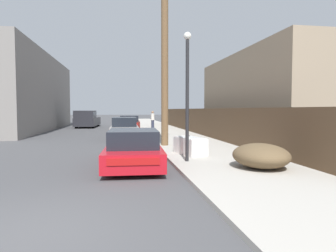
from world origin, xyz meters
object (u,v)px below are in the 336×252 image
(car_parked_mid, at_px, (124,129))
(car_parked_far, at_px, (130,123))
(discarded_fridge, at_px, (190,146))
(brush_pile, at_px, (261,156))
(parked_sports_car_red, at_px, (133,149))
(pickup_truck, at_px, (87,119))
(street_lamp, at_px, (187,87))
(pedestrian, at_px, (153,119))
(utility_pole, at_px, (165,55))

(car_parked_mid, distance_m, car_parked_far, 8.77)
(discarded_fridge, bearing_deg, brush_pile, -78.18)
(discarded_fridge, bearing_deg, car_parked_far, 82.87)
(parked_sports_car_red, height_order, brush_pile, parked_sports_car_red)
(discarded_fridge, relative_size, car_parked_far, 0.40)
(discarded_fridge, relative_size, brush_pile, 0.90)
(car_parked_mid, bearing_deg, pickup_truck, 106.75)
(parked_sports_car_red, bearing_deg, discarded_fridge, 36.87)
(parked_sports_car_red, relative_size, pickup_truck, 0.79)
(parked_sports_car_red, xyz_separation_m, pickup_truck, (-3.90, 23.08, 0.33))
(car_parked_mid, xyz_separation_m, brush_pile, (3.98, -10.86, -0.17))
(car_parked_mid, bearing_deg, brush_pile, -68.45)
(car_parked_mid, xyz_separation_m, street_lamp, (1.99, -9.33, 2.04))
(parked_sports_car_red, relative_size, pedestrian, 2.75)
(parked_sports_car_red, height_order, pickup_truck, pickup_truck)
(street_lamp, relative_size, pedestrian, 2.65)
(street_lamp, bearing_deg, utility_pole, 90.73)
(utility_pole, distance_m, brush_pile, 7.80)
(car_parked_far, xyz_separation_m, utility_pole, (1.30, -13.31, 3.98))
(car_parked_far, bearing_deg, pedestrian, 9.16)
(pickup_truck, relative_size, pedestrian, 3.47)
(discarded_fridge, bearing_deg, pickup_truck, 92.68)
(parked_sports_car_red, bearing_deg, pickup_truck, 102.37)
(street_lamp, distance_m, brush_pile, 3.34)
(utility_pole, height_order, street_lamp, utility_pole)
(parked_sports_car_red, height_order, utility_pole, utility_pole)
(street_lamp, bearing_deg, parked_sports_car_red, 179.48)
(pickup_truck, bearing_deg, street_lamp, 107.53)
(car_parked_mid, height_order, pedestrian, pedestrian)
(pickup_truck, xyz_separation_m, brush_pile, (7.74, -24.62, -0.41))
(car_parked_mid, xyz_separation_m, car_parked_far, (0.63, 8.75, -0.02))
(discarded_fridge, distance_m, utility_pole, 5.25)
(brush_pile, xyz_separation_m, pedestrian, (-1.15, 19.84, 0.48))
(street_lamp, bearing_deg, discarded_fridge, 72.97)
(parked_sports_car_red, xyz_separation_m, brush_pile, (3.84, -1.55, -0.08))
(utility_pole, xyz_separation_m, brush_pile, (2.04, -6.29, -4.13))
(parked_sports_car_red, height_order, street_lamp, street_lamp)
(car_parked_mid, bearing_deg, utility_pole, -65.60)
(discarded_fridge, distance_m, street_lamp, 2.81)
(pedestrian, bearing_deg, utility_pole, -93.78)
(parked_sports_car_red, distance_m, car_parked_far, 18.07)
(discarded_fridge, xyz_separation_m, car_parked_far, (-1.86, 16.47, 0.18))
(parked_sports_car_red, height_order, car_parked_mid, car_parked_mid)
(discarded_fridge, height_order, pedestrian, pedestrian)
(car_parked_far, bearing_deg, discarded_fridge, -80.54)
(pedestrian, bearing_deg, pickup_truck, 144.07)
(brush_pile, bearing_deg, pedestrian, 93.31)
(car_parked_mid, distance_m, street_lamp, 9.76)
(brush_pile, distance_m, pedestrian, 19.88)
(brush_pile, bearing_deg, street_lamp, 142.35)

